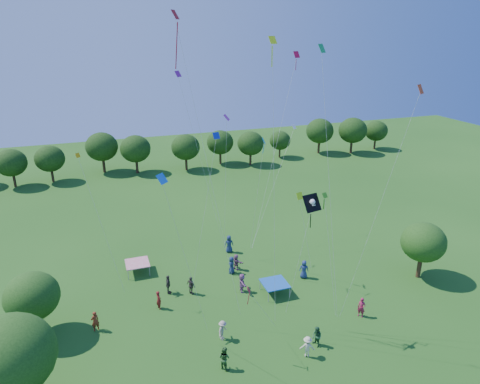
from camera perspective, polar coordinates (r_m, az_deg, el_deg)
name	(u,v)px	position (r m, az deg, el deg)	size (l,w,h in m)	color
near_tree_west	(9,356)	(30.05, -28.40, -18.70)	(5.36, 5.36, 6.60)	#422B19
near_tree_north	(32,296)	(36.35, -26.01, -12.39)	(4.03, 4.03, 5.27)	#422B19
near_tree_east	(423,242)	(43.21, 23.27, -6.17)	(4.08, 4.08, 5.55)	#422B19
treeline	(148,147)	(71.69, -12.21, 5.85)	(88.01, 8.77, 6.77)	#422B19
tent_red_stripe	(137,263)	(42.86, -13.53, -9.21)	(2.20, 2.20, 1.10)	red
tent_blue	(275,283)	(38.83, 4.66, -12.05)	(2.20, 2.20, 1.10)	#1952A8
crowd_person_0	(232,265)	(41.71, -1.13, -9.71)	(0.87, 0.47, 1.76)	#1A294C
crowd_person_1	(159,300)	(37.64, -10.79, -13.95)	(0.63, 0.40, 1.68)	maroon
crowd_person_2	(317,337)	(33.85, 10.20, -18.47)	(0.81, 0.44, 1.65)	#214E2C
crowd_person_3	(223,330)	(33.96, -2.33, -17.96)	(1.07, 0.48, 1.64)	#A69485
crowd_person_4	(191,286)	(38.99, -6.53, -12.28)	(1.01, 0.46, 1.73)	#403533
crowd_person_5	(236,262)	(42.34, -0.51, -9.31)	(1.53, 0.54, 1.63)	#8B5174
crowd_person_6	(229,244)	(45.32, -1.47, -6.95)	(0.94, 0.51, 1.91)	#1A2A4E
crowd_person_7	(95,321)	(36.53, -18.76, -15.98)	(0.64, 0.41, 1.71)	maroon
crowd_person_8	(224,358)	(31.65, -2.11, -21.23)	(0.87, 0.47, 1.77)	#2B5424
crowd_person_9	(307,347)	(32.90, 8.96, -19.72)	(1.09, 0.49, 1.66)	beige
crowd_person_10	(168,285)	(39.32, -9.55, -12.08)	(1.06, 0.48, 1.81)	#39332E
crowd_person_11	(242,283)	(39.07, 0.26, -12.01)	(1.66, 0.59, 1.78)	#99598D
crowd_person_12	(304,269)	(41.42, 8.52, -10.16)	(0.89, 0.48, 1.81)	navy
crowd_person_13	(361,308)	(37.44, 15.88, -14.59)	(0.65, 0.42, 1.73)	maroon
pirate_kite	(312,204)	(30.16, 9.57, -1.62)	(1.89, 1.38, 10.04)	black
red_high_kite	(189,84)	(29.59, -6.78, 14.08)	(3.69, 3.45, 21.98)	red
small_kite_0	(288,91)	(44.28, 6.48, 13.18)	(6.59, 4.79, 18.76)	red
small_kite_1	(400,146)	(29.71, 20.60, 5.70)	(3.37, 2.02, 17.65)	#DF420B
small_kite_2	(273,124)	(27.67, 4.47, 8.97)	(0.95, 0.57, 20.44)	#E5FF16
small_kite_3	(327,226)	(31.31, 11.56, -4.48)	(1.63, 0.75, 10.15)	#338418
small_kite_4	(211,171)	(34.02, -3.91, 2.80)	(2.47, 0.83, 13.38)	#1227B7
small_kite_5	(189,114)	(40.98, -6.86, 10.27)	(3.69, 3.11, 17.26)	#A11A93
small_kite_6	(285,153)	(46.37, 6.02, 5.23)	(7.31, 5.95, 11.07)	white
small_kite_7	(261,161)	(37.86, 2.86, 4.15)	(0.51, 3.28, 12.13)	#0B94AC
small_kite_8	(253,297)	(30.03, 1.71, -13.88)	(2.76, 1.43, 4.67)	#BB0B31
small_kite_9	(93,199)	(35.99, -19.05, -0.91)	(2.49, 2.29, 11.83)	#FFA70D
small_kite_10	(301,206)	(37.14, 8.17, -1.80)	(2.06, 0.47, 7.83)	#C5F716
small_kite_11	(326,118)	(29.97, 11.36, 9.71)	(1.81, 2.79, 19.93)	green
small_kite_12	(173,215)	(25.48, -8.96, -3.02)	(3.34, 3.20, 13.32)	blue
small_kite_13	(226,146)	(37.22, -1.86, 6.14)	(0.69, 2.81, 14.16)	#9C1A90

